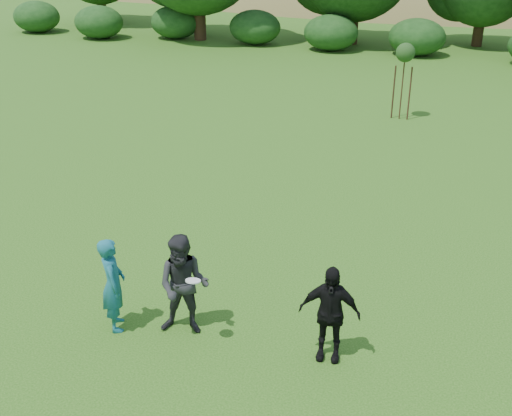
{
  "coord_description": "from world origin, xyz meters",
  "views": [
    {
      "loc": [
        4.75,
        -9.22,
        7.17
      ],
      "look_at": [
        0.0,
        3.0,
        1.1
      ],
      "focal_mm": 45.0,
      "sensor_mm": 36.0,
      "label": 1
    }
  ],
  "objects_px": {
    "player_teal": "(113,284)",
    "player_grey": "(184,285)",
    "sapling": "(405,55)",
    "player_black": "(329,313)"
  },
  "relations": [
    {
      "from": "player_grey",
      "to": "player_black",
      "type": "bearing_deg",
      "value": -9.2
    },
    {
      "from": "player_teal",
      "to": "player_grey",
      "type": "height_order",
      "value": "player_grey"
    },
    {
      "from": "sapling",
      "to": "player_teal",
      "type": "bearing_deg",
      "value": -99.76
    },
    {
      "from": "player_grey",
      "to": "player_black",
      "type": "relative_size",
      "value": 1.09
    },
    {
      "from": "player_black",
      "to": "sapling",
      "type": "relative_size",
      "value": 0.64
    },
    {
      "from": "player_teal",
      "to": "sapling",
      "type": "bearing_deg",
      "value": -44.11
    },
    {
      "from": "player_teal",
      "to": "player_grey",
      "type": "xyz_separation_m",
      "value": [
        1.28,
        0.35,
        0.06
      ]
    },
    {
      "from": "player_teal",
      "to": "player_grey",
      "type": "relative_size",
      "value": 0.94
    },
    {
      "from": "player_grey",
      "to": "sapling",
      "type": "relative_size",
      "value": 0.7
    },
    {
      "from": "player_grey",
      "to": "sapling",
      "type": "height_order",
      "value": "sapling"
    }
  ]
}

